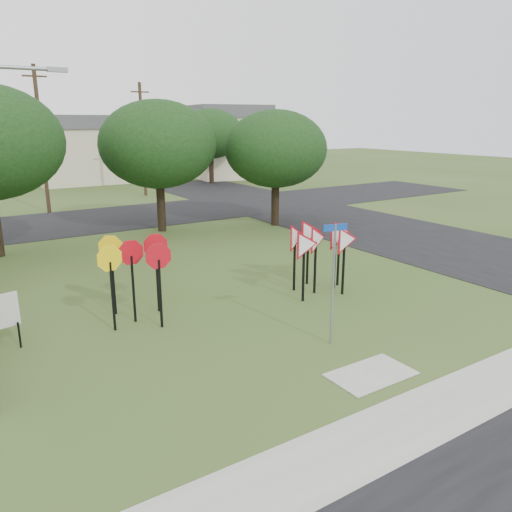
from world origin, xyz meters
The scene contains 16 objects.
ground centered at (0.00, 0.00, 0.00)m, with size 140.00×140.00×0.00m, color #334D1C.
sidewalk centered at (0.00, -4.20, 0.01)m, with size 30.00×1.60×0.02m, color #A0A198.
planting_strip centered at (0.00, -5.40, 0.01)m, with size 30.00×0.80×0.02m, color #334D1C.
street_right centered at (12.00, 10.00, 0.01)m, with size 8.00×50.00×0.02m, color black.
street_far centered at (0.00, 20.00, 0.01)m, with size 60.00×8.00×0.02m, color black.
curb_pad centered at (0.00, -2.40, 0.01)m, with size 2.00×1.20×0.02m, color #A0A198.
street_name_sign centered at (0.33, -0.59, 1.84)m, with size 0.66×0.16×3.24m.
stop_sign_cluster centered at (-3.46, 3.72, 1.85)m, with size 2.37×1.99×2.49m.
yield_sign_cluster centered at (2.80, 2.88, 1.79)m, with size 3.13×1.68×2.44m.
far_pole_a centered at (-2.00, 24.00, 4.60)m, with size 1.40×0.24×9.00m.
far_pole_b centered at (6.00, 28.00, 4.35)m, with size 1.40×0.24×8.50m.
house_mid centered at (4.00, 40.00, 3.15)m, with size 8.40×8.40×6.20m.
house_right centered at (18.00, 36.00, 3.65)m, with size 8.30×8.30×7.20m.
tree_near_mid centered at (2.00, 15.00, 4.54)m, with size 6.00×6.00×6.80m.
tree_near_right centered at (8.00, 13.00, 4.22)m, with size 5.60×5.60×6.33m.
tree_far_right centered at (14.00, 32.00, 4.54)m, with size 6.00×6.00×6.80m.
Camera 1 is at (-7.97, -9.78, 5.75)m, focal length 35.00 mm.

